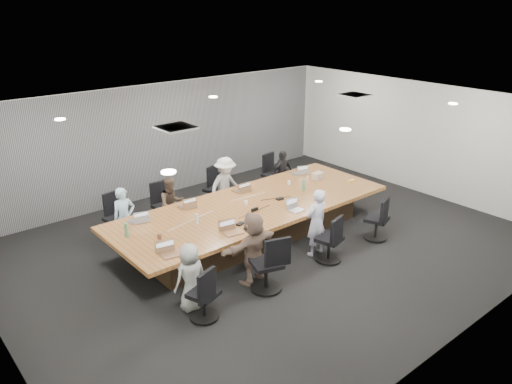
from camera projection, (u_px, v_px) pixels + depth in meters
floor at (269, 245)px, 10.15m from camera, size 10.00×8.00×0.00m
ceiling at (270, 109)px, 9.13m from camera, size 10.00×8.00×0.00m
wall_back at (164, 139)px, 12.50m from camera, size 10.00×0.00×2.80m
wall_front at (463, 258)px, 6.78m from camera, size 10.00×0.00×2.80m
wall_right at (417, 138)px, 12.63m from camera, size 0.00×8.00×2.80m
curtain at (166, 140)px, 12.44m from camera, size 9.80×0.04×2.80m
conference_table at (253, 220)px, 10.36m from camera, size 6.00×2.20×0.74m
chair_0 at (118, 222)px, 10.26m from camera, size 0.60×0.60×0.79m
chair_1 at (164, 210)px, 10.92m from camera, size 0.51×0.51×0.74m
chair_2 at (217, 192)px, 11.75m from camera, size 0.71×0.71×0.84m
chair_3 at (273, 178)px, 12.81m from camera, size 0.60×0.60×0.77m
chair_4 at (204, 298)px, 7.73m from camera, size 0.62×0.62×0.73m
chair_5 at (266, 268)px, 8.48m from camera, size 0.73×0.73×0.85m
chair_6 at (329, 243)px, 9.44m from camera, size 0.63×0.63×0.76m
chair_7 at (377, 222)px, 10.30m from camera, size 0.64×0.64×0.75m
person_0 at (124, 218)px, 9.93m from camera, size 0.48×0.34×1.24m
laptop_0 at (137, 221)px, 9.49m from camera, size 0.34×0.26×0.02m
person_1 at (172, 205)px, 10.59m from camera, size 0.66×0.55×1.22m
laptop_1 at (186, 206)px, 10.14m from camera, size 0.32×0.23×0.02m
person_2 at (225, 186)px, 11.40m from camera, size 0.93×0.59×1.37m
laptop_2 at (240, 190)px, 10.99m from camera, size 0.34×0.23×0.02m
person_3 at (282, 173)px, 12.49m from camera, size 0.70×0.29×1.19m
laptop_3 at (297, 173)px, 12.04m from camera, size 0.34×0.27×0.02m
person_4 at (191, 277)px, 7.91m from camera, size 0.57×0.38×1.15m
laptop_4 at (172, 255)px, 8.23m from camera, size 0.37×0.29×0.02m
person_5 at (253, 248)px, 8.64m from camera, size 1.26×0.49×1.32m
laptop_5 at (234, 233)px, 9.00m from camera, size 0.37×0.29×0.02m
person_6 at (316, 223)px, 9.58m from camera, size 0.50×0.33×1.35m
laptop_6 at (296, 210)px, 9.95m from camera, size 0.30×0.21×0.02m
bottle_green_left at (127, 230)px, 8.84m from camera, size 0.07×0.07×0.25m
bottle_green_right at (304, 185)px, 10.95m from camera, size 0.09×0.09×0.25m
bottle_clear at (197, 219)px, 9.35m from camera, size 0.07×0.07×0.20m
cup_white_far at (246, 203)px, 10.21m from camera, size 0.08×0.08×0.09m
cup_white_near at (289, 183)px, 11.33m from camera, size 0.09×0.09×0.09m
mug_brown at (159, 236)px, 8.78m from camera, size 0.08×0.08×0.10m
mic_left at (240, 224)px, 9.34m from camera, size 0.17×0.14×0.03m
mic_right at (280, 199)px, 10.50m from camera, size 0.17×0.12×0.03m
stapler at (255, 209)px, 9.94m from camera, size 0.16×0.04×0.06m
canvas_bag at (318, 176)px, 11.66m from camera, size 0.31×0.22×0.15m
snack_packet at (352, 180)px, 11.54m from camera, size 0.18×0.14×0.04m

